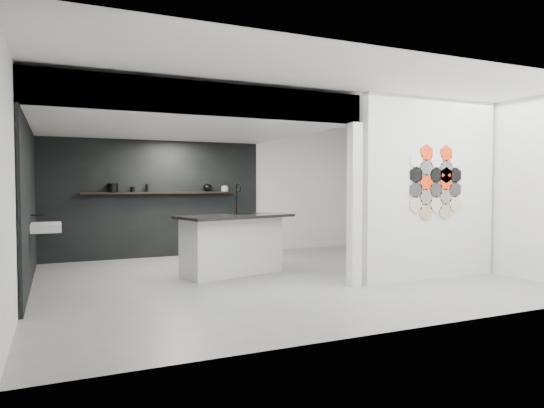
{
  "coord_description": "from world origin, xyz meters",
  "views": [
    {
      "loc": [
        -3.09,
        -6.87,
        1.47
      ],
      "look_at": [
        0.1,
        0.3,
        1.15
      ],
      "focal_mm": 32.0,
      "sensor_mm": 36.0,
      "label": 1
    }
  ],
  "objects": [
    {
      "name": "floor",
      "position": [
        0.0,
        0.0,
        -0.01
      ],
      "size": [
        7.0,
        6.0,
        0.01
      ],
      "primitive_type": "cube",
      "color": "slate"
    },
    {
      "name": "partition_panel",
      "position": [
        2.23,
        -1.0,
        1.4
      ],
      "size": [
        2.45,
        0.15,
        2.8
      ],
      "primitive_type": "cube",
      "color": "silver",
      "rests_on": "floor"
    },
    {
      "name": "bay_clad_back",
      "position": [
        -1.3,
        2.97,
        1.18
      ],
      "size": [
        4.4,
        0.04,
        2.35
      ],
      "primitive_type": "cube",
      "color": "black",
      "rests_on": "floor"
    },
    {
      "name": "bay_clad_left",
      "position": [
        -3.47,
        1.0,
        1.18
      ],
      "size": [
        0.04,
        4.0,
        2.35
      ],
      "primitive_type": "cube",
      "color": "black",
      "rests_on": "floor"
    },
    {
      "name": "bulkhead",
      "position": [
        -1.3,
        1.0,
        2.55
      ],
      "size": [
        4.4,
        4.0,
        0.4
      ],
      "primitive_type": "cube",
      "color": "silver",
      "rests_on": "corner_column"
    },
    {
      "name": "corner_column",
      "position": [
        0.82,
        -1.0,
        1.18
      ],
      "size": [
        0.16,
        0.16,
        2.35
      ],
      "primitive_type": "cube",
      "color": "silver",
      "rests_on": "floor"
    },
    {
      "name": "fascia_beam",
      "position": [
        -1.3,
        -0.92,
        2.55
      ],
      "size": [
        4.4,
        0.16,
        0.4
      ],
      "primitive_type": "cube",
      "color": "silver",
      "rests_on": "corner_column"
    },
    {
      "name": "wall_basin",
      "position": [
        -3.24,
        0.8,
        0.85
      ],
      "size": [
        0.4,
        0.6,
        0.12
      ],
      "primitive_type": "cube",
      "color": "silver",
      "rests_on": "bay_clad_left"
    },
    {
      "name": "display_shelf",
      "position": [
        -1.2,
        2.87,
        1.3
      ],
      "size": [
        3.0,
        0.15,
        0.04
      ],
      "primitive_type": "cube",
      "color": "black",
      "rests_on": "bay_clad_back"
    },
    {
      "name": "kitchen_island",
      "position": [
        -0.49,
        0.56,
        0.5
      ],
      "size": [
        1.99,
        1.25,
        1.49
      ],
      "rotation": [
        0.0,
        0.0,
        0.26
      ],
      "color": "silver",
      "rests_on": "floor"
    },
    {
      "name": "stockpot",
      "position": [
        -2.11,
        2.87,
        1.4
      ],
      "size": [
        0.25,
        0.25,
        0.16
      ],
      "primitive_type": "cylinder",
      "rotation": [
        0.0,
        0.0,
        0.32
      ],
      "color": "black",
      "rests_on": "display_shelf"
    },
    {
      "name": "kettle",
      "position": [
        -0.22,
        2.87,
        1.4
      ],
      "size": [
        0.23,
        0.23,
        0.16
      ],
      "primitive_type": "ellipsoid",
      "rotation": [
        0.0,
        0.0,
        -0.28
      ],
      "color": "black",
      "rests_on": "display_shelf"
    },
    {
      "name": "glass_bowl",
      "position": [
        0.15,
        2.87,
        1.37
      ],
      "size": [
        0.17,
        0.17,
        0.11
      ],
      "primitive_type": "cylinder",
      "rotation": [
        0.0,
        0.0,
        0.19
      ],
      "color": "gray",
      "rests_on": "display_shelf"
    },
    {
      "name": "glass_vase",
      "position": [
        0.15,
        2.87,
        1.38
      ],
      "size": [
        0.1,
        0.1,
        0.12
      ],
      "primitive_type": "cylinder",
      "rotation": [
        0.0,
        0.0,
        -0.16
      ],
      "color": "gray",
      "rests_on": "display_shelf"
    },
    {
      "name": "bottle_dark",
      "position": [
        -1.47,
        2.87,
        1.4
      ],
      "size": [
        0.06,
        0.06,
        0.15
      ],
      "primitive_type": "cylinder",
      "rotation": [
        0.0,
        0.0,
        -0.07
      ],
      "color": "black",
      "rests_on": "display_shelf"
    },
    {
      "name": "utensil_cup",
      "position": [
        -1.74,
        2.87,
        1.37
      ],
      "size": [
        0.1,
        0.1,
        0.1
      ],
      "primitive_type": "cylinder",
      "rotation": [
        0.0,
        0.0,
        -0.37
      ],
      "color": "black",
      "rests_on": "display_shelf"
    },
    {
      "name": "hex_tile_cluster",
      "position": [
        2.26,
        -1.09,
        1.5
      ],
      "size": [
        1.04,
        0.02,
        1.16
      ],
      "color": "beige",
      "rests_on": "partition_panel"
    }
  ]
}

